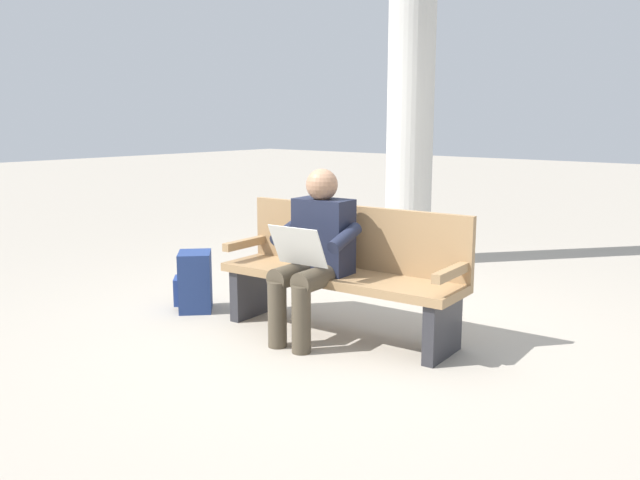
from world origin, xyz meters
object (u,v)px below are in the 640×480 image
(backpack, at_px, (194,282))
(support_pillar, at_px, (412,60))
(bench_near, at_px, (344,270))
(person_seated, at_px, (314,250))

(backpack, relative_size, support_pillar, 0.11)
(bench_near, height_order, support_pillar, support_pillar)
(person_seated, distance_m, support_pillar, 3.08)
(person_seated, height_order, backpack, person_seated)
(bench_near, bearing_deg, backpack, 10.05)
(bench_near, distance_m, backpack, 1.31)
(person_seated, relative_size, support_pillar, 0.28)
(support_pillar, bearing_deg, backpack, 83.36)
(bench_near, xyz_separation_m, backpack, (1.25, 0.33, -0.23))
(backpack, bearing_deg, person_seated, -175.65)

